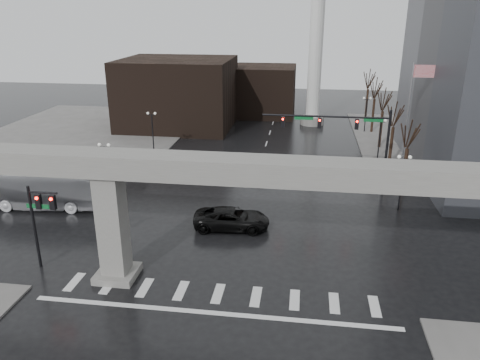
# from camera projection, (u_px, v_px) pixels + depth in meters

# --- Properties ---
(ground) EXTENTS (160.00, 160.00, 0.00)m
(ground) POSITION_uv_depth(u_px,v_px,m) (221.00, 285.00, 30.35)
(ground) COLOR black
(ground) RESTS_ON ground
(sidewalk_ne) EXTENTS (28.00, 36.00, 0.15)m
(sidewalk_ne) POSITION_uv_depth(u_px,v_px,m) (468.00, 147.00, 60.38)
(sidewalk_ne) COLOR slate
(sidewalk_ne) RESTS_ON ground
(sidewalk_nw) EXTENTS (28.00, 36.00, 0.15)m
(sidewalk_nw) POSITION_uv_depth(u_px,v_px,m) (87.00, 133.00, 67.18)
(sidewalk_nw) COLOR slate
(sidewalk_nw) RESTS_ON ground
(elevated_guideway) EXTENTS (48.00, 2.60, 8.70)m
(elevated_guideway) POSITION_uv_depth(u_px,v_px,m) (240.00, 187.00, 27.81)
(elevated_guideway) COLOR gray
(elevated_guideway) RESTS_ON ground
(building_far_left) EXTENTS (16.00, 14.00, 10.00)m
(building_far_left) POSITION_uv_depth(u_px,v_px,m) (178.00, 93.00, 69.48)
(building_far_left) COLOR black
(building_far_left) RESTS_ON ground
(building_far_mid) EXTENTS (10.00, 10.00, 8.00)m
(building_far_mid) POSITION_uv_depth(u_px,v_px,m) (264.00, 91.00, 77.55)
(building_far_mid) COLOR black
(building_far_mid) RESTS_ON ground
(smokestack) EXTENTS (3.60, 3.60, 30.00)m
(smokestack) POSITION_uv_depth(u_px,v_px,m) (317.00, 34.00, 67.70)
(smokestack) COLOR silver
(smokestack) RESTS_ON ground
(signal_mast_arm) EXTENTS (12.12, 0.43, 8.00)m
(signal_mast_arm) POSITION_uv_depth(u_px,v_px,m) (348.00, 131.00, 44.63)
(signal_mast_arm) COLOR black
(signal_mast_arm) RESTS_ON ground
(signal_left_pole) EXTENTS (2.30, 0.30, 6.00)m
(signal_left_pole) POSITION_uv_depth(u_px,v_px,m) (40.00, 214.00, 31.01)
(signal_left_pole) COLOR black
(signal_left_pole) RESTS_ON ground
(flagpole_assembly) EXTENTS (2.06, 0.12, 12.00)m
(flagpole_assembly) POSITION_uv_depth(u_px,v_px,m) (411.00, 109.00, 46.19)
(flagpole_assembly) COLOR silver
(flagpole_assembly) RESTS_ON ground
(lamp_right_0) EXTENTS (1.22, 0.32, 5.11)m
(lamp_right_0) POSITION_uv_depth(u_px,v_px,m) (403.00, 173.00, 40.40)
(lamp_right_0) COLOR black
(lamp_right_0) RESTS_ON ground
(lamp_right_1) EXTENTS (1.22, 0.32, 5.11)m
(lamp_right_1) POSITION_uv_depth(u_px,v_px,m) (380.00, 133.00, 53.40)
(lamp_right_1) COLOR black
(lamp_right_1) RESTS_ON ground
(lamp_right_2) EXTENTS (1.22, 0.32, 5.11)m
(lamp_right_2) POSITION_uv_depth(u_px,v_px,m) (366.00, 109.00, 66.41)
(lamp_right_2) COLOR black
(lamp_right_2) RESTS_ON ground
(lamp_left_0) EXTENTS (1.22, 0.32, 5.11)m
(lamp_left_0) POSITION_uv_depth(u_px,v_px,m) (106.00, 160.00, 43.93)
(lamp_left_0) COLOR black
(lamp_left_0) RESTS_ON ground
(lamp_left_1) EXTENTS (1.22, 0.32, 5.11)m
(lamp_left_1) POSITION_uv_depth(u_px,v_px,m) (152.00, 125.00, 56.93)
(lamp_left_1) COLOR black
(lamp_left_1) RESTS_ON ground
(lamp_left_2) EXTENTS (1.22, 0.32, 5.11)m
(lamp_left_2) POSITION_uv_depth(u_px,v_px,m) (182.00, 103.00, 69.94)
(lamp_left_2) COLOR black
(lamp_left_2) RESTS_ON ground
(tree_right_0) EXTENTS (1.09, 1.58, 7.50)m
(tree_right_0) POSITION_uv_depth(u_px,v_px,m) (405.00, 167.00, 44.23)
(tree_right_0) COLOR black
(tree_right_0) RESTS_ON ground
(tree_right_1) EXTENTS (1.09, 1.61, 7.67)m
(tree_right_1) POSITION_uv_depth(u_px,v_px,m) (392.00, 143.00, 51.64)
(tree_right_1) COLOR black
(tree_right_1) RESTS_ON ground
(tree_right_2) EXTENTS (1.10, 1.63, 7.85)m
(tree_right_2) POSITION_uv_depth(u_px,v_px,m) (381.00, 126.00, 59.05)
(tree_right_2) COLOR black
(tree_right_2) RESTS_ON ground
(tree_right_3) EXTENTS (1.11, 1.66, 8.02)m
(tree_right_3) POSITION_uv_depth(u_px,v_px,m) (373.00, 112.00, 66.46)
(tree_right_3) COLOR black
(tree_right_3) RESTS_ON ground
(tree_right_4) EXTENTS (1.12, 1.69, 8.19)m
(tree_right_4) POSITION_uv_depth(u_px,v_px,m) (367.00, 101.00, 73.87)
(tree_right_4) COLOR black
(tree_right_4) RESTS_ON ground
(pickup_truck) EXTENTS (6.31, 3.27, 1.70)m
(pickup_truck) POSITION_uv_depth(u_px,v_px,m) (232.00, 219.00, 37.87)
(pickup_truck) COLOR black
(pickup_truck) RESTS_ON ground
(city_bus) EXTENTS (13.04, 3.89, 3.58)m
(city_bus) POSITION_uv_depth(u_px,v_px,m) (39.00, 188.00, 41.74)
(city_bus) COLOR #B4B4B9
(city_bus) RESTS_ON ground
(far_car) EXTENTS (2.60, 4.79, 1.55)m
(far_car) POSITION_uv_depth(u_px,v_px,m) (263.00, 168.00, 50.21)
(far_car) COLOR black
(far_car) RESTS_ON ground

